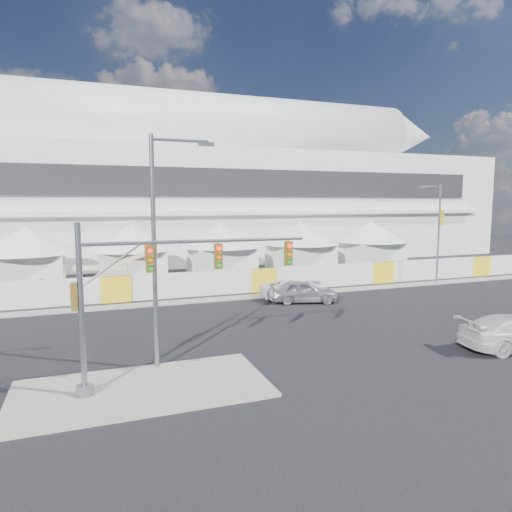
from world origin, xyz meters
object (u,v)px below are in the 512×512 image
object	(u,v)px
lot_car_c	(71,288)
traffic_mast	(139,296)
sedan_silver	(304,291)
streetlight_median	(160,236)
boom_lift	(94,281)
streetlight_curb	(437,227)
pickup_curb	(294,289)

from	to	relation	value
lot_car_c	traffic_mast	xyz separation A→B (m)	(3.24, -20.78, 3.18)
sedan_silver	streetlight_median	world-z (taller)	streetlight_median
sedan_silver	traffic_mast	bearing A→B (deg)	150.14
sedan_silver	traffic_mast	xyz separation A→B (m)	(-13.33, -12.47, 3.05)
sedan_silver	boom_lift	distance (m)	17.19
traffic_mast	boom_lift	size ratio (longest dim) A/B	1.17
lot_car_c	streetlight_curb	xyz separation A→B (m)	(31.63, -5.22, 4.58)
streetlight_median	boom_lift	world-z (taller)	streetlight_median
traffic_mast	boom_lift	bearing A→B (deg)	94.09
streetlight_median	streetlight_curb	size ratio (longest dim) A/B	1.13
sedan_silver	lot_car_c	size ratio (longest dim) A/B	1.00
pickup_curb	streetlight_median	xyz separation A→B (m)	(-11.98, -11.71, 5.33)
streetlight_median	streetlight_curb	bearing A→B (deg)	26.06
sedan_silver	streetlight_curb	bearing A→B (deg)	-61.35
lot_car_c	boom_lift	xyz separation A→B (m)	(1.73, 0.37, 0.36)
boom_lift	traffic_mast	bearing A→B (deg)	-75.64
lot_car_c	boom_lift	size ratio (longest dim) A/B	0.61
streetlight_median	boom_lift	distance (m)	19.72
pickup_curb	traffic_mast	bearing A→B (deg)	141.30
streetlight_median	boom_lift	xyz separation A→B (m)	(-2.70, 18.89, -4.98)
sedan_silver	pickup_curb	world-z (taller)	sedan_silver
pickup_curb	boom_lift	world-z (taller)	boom_lift
pickup_curb	boom_lift	bearing A→B (deg)	68.59
pickup_curb	boom_lift	size ratio (longest dim) A/B	0.65
lot_car_c	streetlight_curb	world-z (taller)	streetlight_curb
lot_car_c	boom_lift	distance (m)	1.80
lot_car_c	streetlight_median	world-z (taller)	streetlight_median
lot_car_c	traffic_mast	bearing A→B (deg)	-159.43
pickup_curb	traffic_mast	distance (m)	19.46
pickup_curb	sedan_silver	bearing A→B (deg)	-169.68
traffic_mast	streetlight_median	world-z (taller)	streetlight_median
traffic_mast	streetlight_curb	world-z (taller)	streetlight_curb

